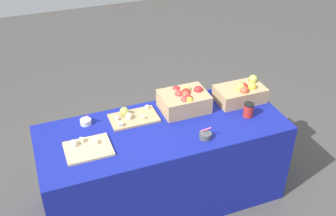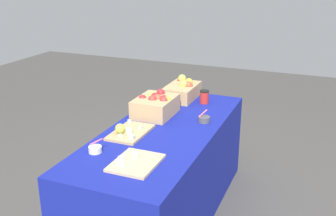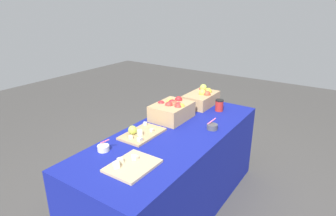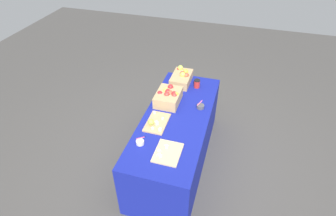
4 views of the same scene
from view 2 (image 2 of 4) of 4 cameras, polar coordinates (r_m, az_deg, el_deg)
The scene contains 9 objects.
ground_plane at distance 3.34m, azimuth -0.59°, elevation -14.72°, with size 10.00×10.00×0.00m, color #474442.
table at distance 3.15m, azimuth -0.62°, elevation -9.15°, with size 1.90×0.76×0.74m, color navy.
apple_crate_left at distance 3.66m, azimuth 2.05°, elevation 2.55°, with size 0.40×0.25×0.18m.
apple_crate_middle at distance 3.24m, azimuth -1.75°, elevation 0.43°, with size 0.37×0.29×0.18m.
cutting_board_front at distance 2.48m, azimuth -4.70°, elevation -7.69°, with size 0.32×0.26×0.06m.
cutting_board_back at distance 2.90m, azimuth -5.59°, elevation -3.34°, with size 0.37×0.23×0.09m.
sample_bowl_near at distance 2.65m, azimuth -10.26°, elevation -5.75°, with size 0.09×0.10×0.10m.
sample_bowl_mid at distance 3.12m, azimuth 5.12°, elevation -1.59°, with size 0.09×0.09×0.09m.
coffee_cup at distance 3.54m, azimuth 5.16°, elevation 1.59°, with size 0.08×0.08×0.11m.
Camera 2 is at (-2.54, -1.08, 1.88)m, focal length 43.10 mm.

